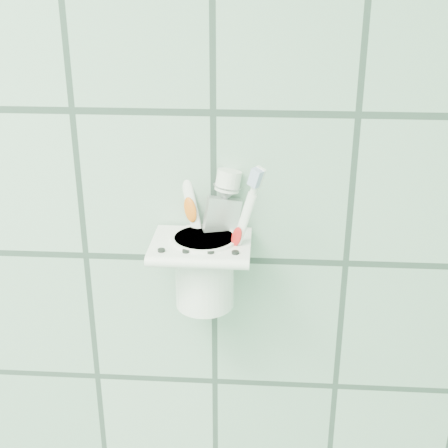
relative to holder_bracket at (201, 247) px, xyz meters
name	(u,v)px	position (x,y,z in m)	size (l,w,h in m)	color
holder_bracket	(201,247)	(0.00, 0.00, 0.00)	(0.11, 0.10, 0.04)	white
cup	(204,268)	(0.00, 0.00, -0.03)	(0.08, 0.08, 0.09)	white
toothbrush_pink	(211,216)	(0.01, 0.00, 0.04)	(0.06, 0.08, 0.21)	white
toothbrush_blue	(208,215)	(0.01, 0.01, 0.04)	(0.06, 0.07, 0.20)	white
toothbrush_orange	(219,230)	(0.02, 0.00, 0.02)	(0.05, 0.03, 0.18)	white
toothpaste_tube	(208,225)	(0.01, 0.02, 0.02)	(0.06, 0.04, 0.16)	silver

